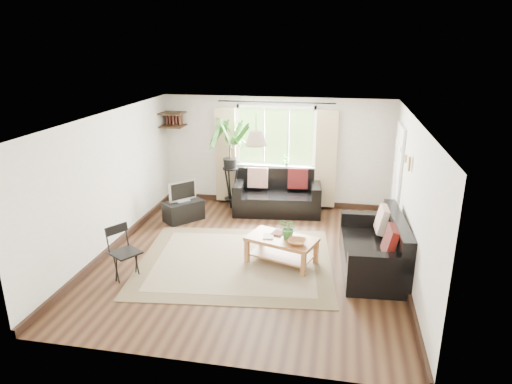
% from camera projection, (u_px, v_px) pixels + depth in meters
% --- Properties ---
extents(floor, '(5.50, 5.50, 0.00)m').
position_uv_depth(floor, '(252.00, 257.00, 7.81)').
color(floor, black).
rests_on(floor, ground).
extents(ceiling, '(5.50, 5.50, 0.00)m').
position_uv_depth(ceiling, '(251.00, 117.00, 7.05)').
color(ceiling, white).
rests_on(ceiling, floor).
extents(wall_back, '(5.00, 0.02, 2.40)m').
position_uv_depth(wall_back, '(276.00, 152.00, 10.00)').
color(wall_back, beige).
rests_on(wall_back, floor).
extents(wall_front, '(5.00, 0.02, 2.40)m').
position_uv_depth(wall_front, '(201.00, 270.00, 4.87)').
color(wall_front, beige).
rests_on(wall_front, floor).
extents(wall_left, '(0.02, 5.50, 2.40)m').
position_uv_depth(wall_left, '(110.00, 182.00, 7.87)').
color(wall_left, beige).
rests_on(wall_left, floor).
extents(wall_right, '(0.02, 5.50, 2.40)m').
position_uv_depth(wall_right, '(411.00, 200.00, 6.99)').
color(wall_right, beige).
rests_on(wall_right, floor).
extents(rug, '(3.47, 3.07, 0.02)m').
position_uv_depth(rug, '(235.00, 261.00, 7.66)').
color(rug, '#C4B697').
rests_on(rug, floor).
extents(window, '(2.50, 0.16, 2.16)m').
position_uv_depth(window, '(276.00, 137.00, 9.85)').
color(window, white).
rests_on(window, wall_back).
extents(door, '(0.06, 0.96, 2.06)m').
position_uv_depth(door, '(396.00, 181.00, 8.65)').
color(door, silver).
rests_on(door, wall_right).
extents(corner_shelf, '(0.50, 0.50, 0.34)m').
position_uv_depth(corner_shelf, '(173.00, 120.00, 9.94)').
color(corner_shelf, black).
rests_on(corner_shelf, wall_back).
extents(pendant_lamp, '(0.36, 0.36, 0.54)m').
position_uv_depth(pendant_lamp, '(256.00, 135.00, 7.54)').
color(pendant_lamp, beige).
rests_on(pendant_lamp, ceiling).
extents(wall_sconce, '(0.12, 0.12, 0.28)m').
position_uv_depth(wall_sconce, '(408.00, 161.00, 7.11)').
color(wall_sconce, beige).
rests_on(wall_sconce, wall_right).
extents(sofa_back, '(1.91, 1.10, 0.86)m').
position_uv_depth(sofa_back, '(277.00, 193.00, 9.74)').
color(sofa_back, black).
rests_on(sofa_back, floor).
extents(sofa_right, '(1.89, 1.04, 0.86)m').
position_uv_depth(sofa_right, '(373.00, 245.00, 7.27)').
color(sofa_right, black).
rests_on(sofa_right, floor).
extents(coffee_table, '(1.26, 0.94, 0.46)m').
position_uv_depth(coffee_table, '(281.00, 250.00, 7.54)').
color(coffee_table, brown).
rests_on(coffee_table, floor).
extents(table_plant, '(0.41, 0.40, 0.34)m').
position_uv_depth(table_plant, '(289.00, 228.00, 7.41)').
color(table_plant, '#32712D').
rests_on(table_plant, coffee_table).
extents(bowl, '(0.31, 0.31, 0.08)m').
position_uv_depth(bowl, '(297.00, 242.00, 7.22)').
color(bowl, '#A16337').
rests_on(bowl, coffee_table).
extents(book_a, '(0.19, 0.24, 0.02)m').
position_uv_depth(book_a, '(263.00, 236.00, 7.52)').
color(book_a, white).
rests_on(book_a, coffee_table).
extents(book_b, '(0.24, 0.29, 0.02)m').
position_uv_depth(book_b, '(273.00, 232.00, 7.67)').
color(book_b, '#542B21').
rests_on(book_b, coffee_table).
extents(tv_stand, '(0.84, 0.86, 0.41)m').
position_uv_depth(tv_stand, '(184.00, 211.00, 9.36)').
color(tv_stand, black).
rests_on(tv_stand, floor).
extents(tv, '(0.54, 0.57, 0.45)m').
position_uv_depth(tv, '(182.00, 191.00, 9.23)').
color(tv, '#A5A5AA').
rests_on(tv, tv_stand).
extents(palm_stand, '(0.95, 0.95, 1.99)m').
position_uv_depth(palm_stand, '(230.00, 165.00, 9.81)').
color(palm_stand, black).
rests_on(palm_stand, floor).
extents(folding_chair, '(0.60, 0.60, 0.84)m').
position_uv_depth(folding_chair, '(125.00, 254.00, 7.00)').
color(folding_chair, black).
rests_on(folding_chair, floor).
extents(sill_plant, '(0.14, 0.10, 0.27)m').
position_uv_depth(sill_plant, '(286.00, 160.00, 9.88)').
color(sill_plant, '#2D6023').
rests_on(sill_plant, window).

